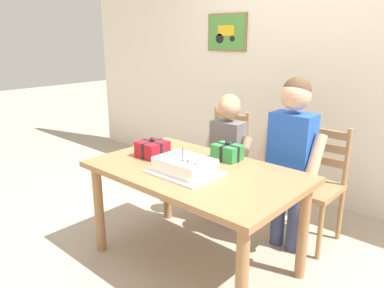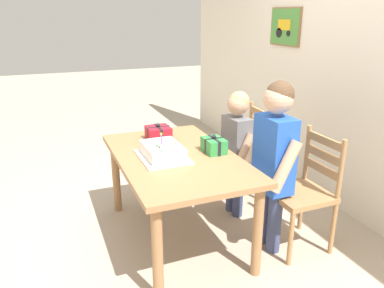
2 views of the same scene
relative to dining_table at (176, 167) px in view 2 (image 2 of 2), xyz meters
The scene contains 10 objects.
ground_plane 0.63m from the dining_table, ahead, with size 20.00×20.00×0.00m, color tan.
back_wall 1.75m from the dining_table, 90.12° to the left, with size 6.40×0.11×2.60m.
dining_table is the anchor object (origin of this frame).
birthday_cake 0.18m from the dining_table, 86.81° to the right, with size 0.44×0.34×0.19m.
gift_box_red_large 0.44m from the dining_table, behind, with size 0.20×0.20×0.15m.
gift_box_beside_cake 0.34m from the dining_table, 81.51° to the left, with size 0.20×0.15×0.15m.
chair_left 0.99m from the dining_table, 117.45° to the left, with size 0.45×0.45×0.92m.
chair_right 0.99m from the dining_table, 62.40° to the left, with size 0.42×0.42×0.92m.
child_older 0.75m from the dining_table, 58.89° to the left, with size 0.47×0.27×1.31m.
child_younger 0.66m from the dining_table, 107.00° to the left, with size 0.42×0.24×1.14m.
Camera 2 is at (2.55, -0.90, 1.74)m, focal length 35.39 mm.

